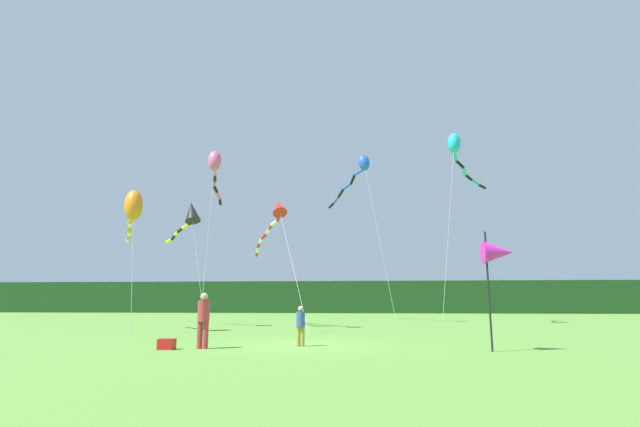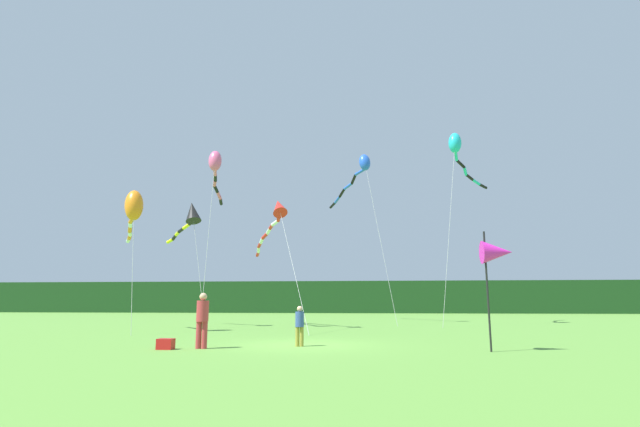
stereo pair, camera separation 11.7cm
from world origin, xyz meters
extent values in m
plane|color=#5B9338|center=(0.00, 0.00, 0.00)|extent=(120.00, 120.00, 0.00)
cube|color=#193D19|center=(0.00, 45.00, 1.97)|extent=(108.00, 3.80, 3.94)
cylinder|color=#B23338|center=(-3.07, -1.60, 0.41)|extent=(0.17, 0.17, 0.83)
cylinder|color=#B23338|center=(-2.88, -1.60, 0.41)|extent=(0.17, 0.17, 0.83)
cylinder|color=#B23338|center=(-2.97, -1.60, 1.15)|extent=(0.38, 0.38, 0.65)
sphere|color=tan|center=(-2.97, -1.60, 1.60)|extent=(0.24, 0.24, 0.24)
cylinder|color=olive|center=(-0.09, -0.53, 0.31)|extent=(0.13, 0.13, 0.62)
cylinder|color=olive|center=(0.05, -0.53, 0.31)|extent=(0.13, 0.13, 0.62)
cylinder|color=#334C8C|center=(-0.02, -0.53, 0.87)|extent=(0.29, 0.29, 0.49)
sphere|color=tan|center=(-0.02, -0.53, 1.21)|extent=(0.18, 0.18, 0.18)
cube|color=red|center=(-3.99, -1.93, 0.16)|extent=(0.48, 0.34, 0.32)
cylinder|color=black|center=(5.81, -1.68, 1.78)|extent=(0.06, 0.06, 3.56)
cone|color=#E026B2|center=(6.16, -1.68, 2.92)|extent=(0.90, 0.70, 0.70)
cylinder|color=#B2B2B2|center=(-7.22, 9.47, 3.35)|extent=(1.75, 1.89, 6.72)
cone|color=black|center=(-8.08, 10.40, 6.71)|extent=(1.55, 1.57, 1.51)
cylinder|color=black|center=(-8.25, 10.65, 6.12)|extent=(0.54, 0.65, 0.35)
cylinder|color=yellow|center=(-8.68, 11.07, 5.94)|extent=(0.66, 0.54, 0.39)
cylinder|color=black|center=(-9.15, 11.44, 5.77)|extent=(0.61, 0.59, 0.34)
cylinder|color=yellow|center=(-9.56, 11.88, 5.63)|extent=(0.56, 0.63, 0.32)
cylinder|color=black|center=(-9.94, 12.35, 5.46)|extent=(0.58, 0.64, 0.40)
cylinder|color=yellow|center=(-10.38, 12.75, 5.28)|extent=(0.65, 0.53, 0.34)
cylinder|color=#B2B2B2|center=(3.06, 14.37, 5.57)|extent=(1.80, 3.42, 11.15)
ellipsoid|color=blue|center=(2.18, 16.07, 11.14)|extent=(1.15, 1.21, 1.34)
cylinder|color=blue|center=(1.84, 16.54, 10.59)|extent=(0.85, 1.07, 0.33)
cylinder|color=black|center=(1.34, 17.57, 10.33)|extent=(0.53, 1.23, 0.57)
cylinder|color=blue|center=(0.89, 18.62, 10.06)|extent=(0.78, 1.12, 0.35)
cylinder|color=black|center=(0.37, 19.65, 9.80)|extent=(0.66, 1.20, 0.57)
cylinder|color=blue|center=(-0.07, 20.72, 9.49)|extent=(0.63, 1.19, 0.44)
cylinder|color=black|center=(-0.52, 21.79, 9.26)|extent=(0.66, 1.17, 0.40)
cylinder|color=#B2B2B2|center=(7.27, 12.79, 5.93)|extent=(1.89, 3.54, 11.86)
ellipsoid|color=#1EB7CC|center=(8.20, 14.54, 11.85)|extent=(1.31, 1.49, 1.58)
cylinder|color=#1EB7CC|center=(8.32, 15.04, 11.12)|extent=(0.46, 1.10, 0.52)
cylinder|color=black|center=(8.76, 15.94, 10.81)|extent=(0.83, 0.97, 0.48)
cylinder|color=#1EB7CC|center=(9.24, 16.83, 10.53)|extent=(0.51, 1.09, 0.46)
cylinder|color=black|center=(9.69, 17.73, 10.31)|extent=(0.79, 0.97, 0.37)
cylinder|color=#1EB7CC|center=(10.32, 18.54, 10.13)|extent=(0.83, 0.94, 0.37)
cylinder|color=black|center=(10.99, 19.32, 9.99)|extent=(0.84, 0.92, 0.31)
cylinder|color=#B2B2B2|center=(-6.07, 7.56, 4.67)|extent=(0.49, 2.61, 9.34)
ellipsoid|color=#E5598C|center=(-6.31, 8.85, 9.33)|extent=(0.88, 1.02, 1.33)
cylinder|color=#E5598C|center=(-6.42, 9.24, 8.79)|extent=(0.42, 0.86, 0.30)
cylinder|color=black|center=(-6.65, 10.01, 8.66)|extent=(0.44, 0.87, 0.34)
cylinder|color=#E5598C|center=(-6.92, 10.78, 8.54)|extent=(0.51, 0.85, 0.31)
cylinder|color=black|center=(-7.10, 11.55, 8.38)|extent=(0.26, 0.87, 0.40)
cylinder|color=#E5598C|center=(-7.16, 12.36, 8.14)|extent=(0.25, 0.88, 0.46)
cylinder|color=black|center=(-7.27, 13.16, 7.91)|extent=(0.38, 0.88, 0.39)
cylinder|color=#B2B2B2|center=(-1.46, 6.76, 3.33)|extent=(2.34, 4.78, 6.66)
cone|color=red|center=(-2.62, 9.14, 6.65)|extent=(1.29, 1.50, 1.32)
cylinder|color=red|center=(-2.71, 9.50, 6.11)|extent=(0.38, 0.83, 0.44)
cylinder|color=white|center=(-3.02, 10.16, 5.92)|extent=(0.63, 0.74, 0.34)
cylinder|color=red|center=(-3.38, 10.80, 5.80)|extent=(0.47, 0.79, 0.30)
cylinder|color=white|center=(-3.67, 11.49, 5.65)|extent=(0.51, 0.81, 0.39)
cylinder|color=red|center=(-4.04, 12.14, 5.44)|extent=(0.62, 0.77, 0.41)
cylinder|color=white|center=(-4.38, 12.79, 5.24)|extent=(0.48, 0.81, 0.38)
cylinder|color=red|center=(-4.67, 13.48, 5.05)|extent=(0.50, 0.81, 0.38)
cylinder|color=white|center=(-4.90, 14.18, 4.82)|extent=(0.39, 0.84, 0.45)
cylinder|color=red|center=(-5.12, 14.90, 4.60)|extent=(0.45, 0.81, 0.36)
cylinder|color=#B2B2B2|center=(-8.58, 4.56, 3.06)|extent=(1.23, 1.78, 6.12)
ellipsoid|color=orange|center=(-9.18, 5.44, 6.11)|extent=(1.43, 1.52, 1.73)
cylinder|color=orange|center=(-9.37, 5.68, 5.42)|extent=(0.56, 0.64, 0.32)
cylinder|color=white|center=(-9.70, 6.20, 5.31)|extent=(0.47, 0.67, 0.31)
cylinder|color=orange|center=(-9.98, 6.74, 5.16)|extent=(0.50, 0.69, 0.39)
cylinder|color=white|center=(-10.26, 7.29, 5.00)|extent=(0.45, 0.67, 0.30)
cylinder|color=orange|center=(-10.55, 7.83, 4.88)|extent=(0.52, 0.66, 0.33)
cylinder|color=white|center=(-10.87, 8.34, 4.78)|extent=(0.51, 0.64, 0.28)
camera|label=1|loc=(2.14, -16.49, 1.46)|focal=26.65mm
camera|label=2|loc=(2.26, -16.48, 1.46)|focal=26.65mm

